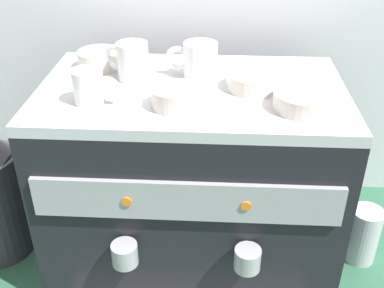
{
  "coord_description": "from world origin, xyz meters",
  "views": [
    {
      "loc": [
        0.05,
        -0.95,
        0.92
      ],
      "look_at": [
        0.0,
        0.0,
        0.35
      ],
      "focal_mm": 43.86,
      "sensor_mm": 36.0,
      "label": 1
    }
  ],
  "objects_px": {
    "ceramic_cup_1": "(198,60)",
    "milk_pitcher": "(363,235)",
    "ceramic_bowl_3": "(100,59)",
    "ceramic_cup_0": "(131,61)",
    "ceramic_bowl_1": "(304,101)",
    "ceramic_bowl_2": "(175,98)",
    "ceramic_cup_2": "(90,86)",
    "espresso_machine": "(192,180)",
    "ceramic_bowl_0": "(253,81)"
  },
  "relations": [
    {
      "from": "ceramic_cup_1",
      "to": "milk_pitcher",
      "type": "height_order",
      "value": "ceramic_cup_1"
    },
    {
      "from": "ceramic_bowl_3",
      "to": "ceramic_cup_1",
      "type": "bearing_deg",
      "value": -11.08
    },
    {
      "from": "ceramic_cup_0",
      "to": "ceramic_bowl_1",
      "type": "bearing_deg",
      "value": -19.68
    },
    {
      "from": "ceramic_bowl_2",
      "to": "milk_pitcher",
      "type": "height_order",
      "value": "ceramic_bowl_2"
    },
    {
      "from": "ceramic_cup_1",
      "to": "milk_pitcher",
      "type": "xyz_separation_m",
      "value": [
        0.44,
        -0.05,
        -0.45
      ]
    },
    {
      "from": "ceramic_bowl_1",
      "to": "milk_pitcher",
      "type": "height_order",
      "value": "ceramic_bowl_1"
    },
    {
      "from": "ceramic_cup_0",
      "to": "ceramic_cup_2",
      "type": "relative_size",
      "value": 1.08
    },
    {
      "from": "ceramic_cup_2",
      "to": "ceramic_cup_0",
      "type": "bearing_deg",
      "value": 63.78
    },
    {
      "from": "espresso_machine",
      "to": "ceramic_cup_1",
      "type": "bearing_deg",
      "value": 80.06
    },
    {
      "from": "espresso_machine",
      "to": "milk_pitcher",
      "type": "height_order",
      "value": "espresso_machine"
    },
    {
      "from": "milk_pitcher",
      "to": "ceramic_bowl_3",
      "type": "bearing_deg",
      "value": 171.71
    },
    {
      "from": "ceramic_bowl_2",
      "to": "ceramic_bowl_3",
      "type": "height_order",
      "value": "same"
    },
    {
      "from": "ceramic_cup_0",
      "to": "milk_pitcher",
      "type": "bearing_deg",
      "value": -3.21
    },
    {
      "from": "ceramic_cup_1",
      "to": "ceramic_bowl_1",
      "type": "height_order",
      "value": "ceramic_cup_1"
    },
    {
      "from": "ceramic_cup_2",
      "to": "ceramic_bowl_3",
      "type": "xyz_separation_m",
      "value": [
        -0.03,
        0.19,
        -0.02
      ]
    },
    {
      "from": "milk_pitcher",
      "to": "ceramic_cup_1",
      "type": "bearing_deg",
      "value": 173.25
    },
    {
      "from": "ceramic_cup_2",
      "to": "milk_pitcher",
      "type": "bearing_deg",
      "value": 8.31
    },
    {
      "from": "espresso_machine",
      "to": "milk_pitcher",
      "type": "xyz_separation_m",
      "value": [
        0.45,
        0.01,
        -0.17
      ]
    },
    {
      "from": "ceramic_bowl_0",
      "to": "ceramic_bowl_1",
      "type": "xyz_separation_m",
      "value": [
        0.1,
        -0.09,
        0.0
      ]
    },
    {
      "from": "ceramic_bowl_2",
      "to": "ceramic_cup_2",
      "type": "bearing_deg",
      "value": 177.04
    },
    {
      "from": "ceramic_cup_0",
      "to": "ceramic_cup_1",
      "type": "relative_size",
      "value": 0.9
    },
    {
      "from": "ceramic_cup_0",
      "to": "ceramic_bowl_0",
      "type": "distance_m",
      "value": 0.28
    },
    {
      "from": "ceramic_bowl_3",
      "to": "milk_pitcher",
      "type": "distance_m",
      "value": 0.81
    },
    {
      "from": "ceramic_cup_1",
      "to": "ceramic_bowl_0",
      "type": "distance_m",
      "value": 0.14
    },
    {
      "from": "ceramic_bowl_0",
      "to": "ceramic_bowl_3",
      "type": "relative_size",
      "value": 1.11
    },
    {
      "from": "ceramic_bowl_3",
      "to": "milk_pitcher",
      "type": "bearing_deg",
      "value": -8.29
    },
    {
      "from": "ceramic_bowl_1",
      "to": "ceramic_bowl_2",
      "type": "relative_size",
      "value": 1.27
    },
    {
      "from": "ceramic_cup_0",
      "to": "ceramic_cup_1",
      "type": "height_order",
      "value": "ceramic_cup_0"
    },
    {
      "from": "ceramic_bowl_1",
      "to": "ceramic_bowl_2",
      "type": "bearing_deg",
      "value": -178.75
    },
    {
      "from": "ceramic_cup_1",
      "to": "ceramic_bowl_1",
      "type": "xyz_separation_m",
      "value": [
        0.22,
        -0.15,
        -0.02
      ]
    },
    {
      "from": "ceramic_bowl_0",
      "to": "ceramic_bowl_1",
      "type": "distance_m",
      "value": 0.13
    },
    {
      "from": "espresso_machine",
      "to": "ceramic_cup_0",
      "type": "height_order",
      "value": "ceramic_cup_0"
    },
    {
      "from": "ceramic_cup_2",
      "to": "ceramic_bowl_2",
      "type": "bearing_deg",
      "value": -2.96
    },
    {
      "from": "ceramic_cup_1",
      "to": "milk_pitcher",
      "type": "relative_size",
      "value": 0.76
    },
    {
      "from": "ceramic_cup_0",
      "to": "ceramic_bowl_1",
      "type": "height_order",
      "value": "ceramic_cup_0"
    },
    {
      "from": "espresso_machine",
      "to": "milk_pitcher",
      "type": "distance_m",
      "value": 0.48
    },
    {
      "from": "ceramic_bowl_1",
      "to": "ceramic_cup_0",
      "type": "bearing_deg",
      "value": 160.32
    },
    {
      "from": "ceramic_bowl_0",
      "to": "ceramic_cup_2",
      "type": "bearing_deg",
      "value": -164.89
    },
    {
      "from": "ceramic_cup_2",
      "to": "ceramic_bowl_3",
      "type": "distance_m",
      "value": 0.2
    },
    {
      "from": "ceramic_cup_0",
      "to": "ceramic_bowl_3",
      "type": "bearing_deg",
      "value": 143.56
    },
    {
      "from": "milk_pitcher",
      "to": "espresso_machine",
      "type": "bearing_deg",
      "value": -178.72
    },
    {
      "from": "ceramic_bowl_1",
      "to": "ceramic_bowl_2",
      "type": "distance_m",
      "value": 0.26
    },
    {
      "from": "espresso_machine",
      "to": "milk_pitcher",
      "type": "relative_size",
      "value": 4.27
    },
    {
      "from": "ceramic_bowl_1",
      "to": "ceramic_bowl_3",
      "type": "bearing_deg",
      "value": 156.64
    },
    {
      "from": "ceramic_cup_2",
      "to": "milk_pitcher",
      "type": "xyz_separation_m",
      "value": [
        0.65,
        0.1,
        -0.45
      ]
    },
    {
      "from": "milk_pitcher",
      "to": "ceramic_cup_0",
      "type": "bearing_deg",
      "value": 176.79
    },
    {
      "from": "ceramic_cup_0",
      "to": "ceramic_cup_2",
      "type": "distance_m",
      "value": 0.14
    },
    {
      "from": "ceramic_bowl_3",
      "to": "ceramic_bowl_0",
      "type": "bearing_deg",
      "value": -15.97
    },
    {
      "from": "espresso_machine",
      "to": "ceramic_cup_0",
      "type": "distance_m",
      "value": 0.33
    },
    {
      "from": "espresso_machine",
      "to": "ceramic_bowl_1",
      "type": "xyz_separation_m",
      "value": [
        0.23,
        -0.09,
        0.27
      ]
    }
  ]
}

